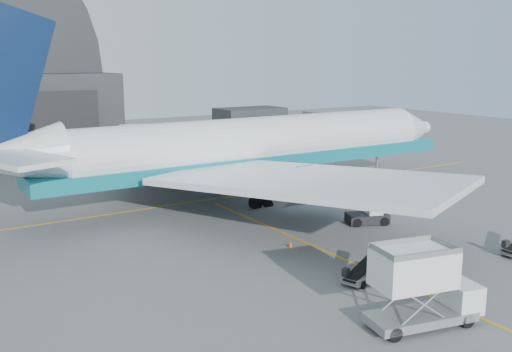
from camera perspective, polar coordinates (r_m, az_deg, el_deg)
ground at (r=42.14m, az=7.99°, el=-7.90°), size 200.00×200.00×0.00m
taxi_lines at (r=51.90m, az=-1.18°, el=-4.03°), size 80.00×42.12×0.02m
distant_bldg_a at (r=121.25m, az=-0.60°, el=4.95°), size 14.00×8.00×4.00m
distant_bldg_b at (r=127.96m, az=6.85°, el=5.21°), size 8.00×6.00×2.80m
airliner at (r=56.80m, az=-1.40°, el=2.87°), size 54.76×53.10×19.22m
catering_truck at (r=31.79m, az=16.16°, el=-10.67°), size 6.60×3.60×4.30m
pushback_tug at (r=50.48m, az=11.17°, el=-4.00°), size 3.99×3.18×1.62m
belt_loader_a at (r=37.90m, az=10.79°, el=-9.47°), size 4.22×2.43×1.58m
traffic_cone at (r=43.53m, az=3.48°, el=-6.86°), size 0.32×0.32×0.47m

